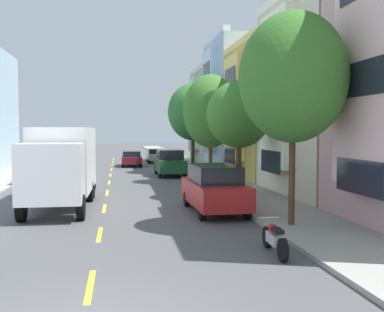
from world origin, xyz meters
TOP-DOWN VIEW (x-y plane):
  - ground_plane at (0.00, 30.00)m, footprint 160.00×160.00m
  - sidewalk_left at (-7.10, 28.00)m, footprint 3.20×120.00m
  - sidewalk_right at (7.10, 28.00)m, footprint 3.20×120.00m
  - lane_centerline_dashes at (0.00, 24.50)m, footprint 0.14×47.20m
  - townhouse_third_mustard at (15.01, 22.84)m, footprint 13.43×8.41m
  - townhouse_fourth_powder_blue at (15.13, 31.44)m, footprint 13.68×8.41m
  - townhouse_fifth_sage at (14.06, 40.05)m, footprint 11.54×8.41m
  - street_tree_nearest at (6.40, 6.87)m, footprint 3.63×3.63m
  - street_tree_second at (6.40, 13.87)m, footprint 3.13×3.13m
  - street_tree_third at (6.40, 20.87)m, footprint 3.49×3.49m
  - street_tree_farthest at (6.40, 27.87)m, footprint 3.92×3.92m
  - delivery_box_truck at (-1.80, 12.77)m, footprint 2.49×7.86m
  - parked_suv_silver at (-4.44, 44.60)m, footprint 1.97×4.81m
  - parked_hatchback_black at (-4.49, 22.18)m, footprint 1.79×4.02m
  - parked_sedan_champagne at (4.47, 40.23)m, footprint 1.81×4.50m
  - parked_suv_forest at (4.36, 25.93)m, footprint 1.98×4.81m
  - parked_suv_red at (4.48, 10.39)m, footprint 2.08×4.85m
  - moving_burgundy_sedan at (1.80, 35.49)m, footprint 1.80×4.50m
  - parked_motorcycle at (4.75, 3.84)m, footprint 0.62×2.05m

SIDE VIEW (x-z plane):
  - ground_plane at x=0.00m, z-range 0.00..0.00m
  - lane_centerline_dashes at x=0.00m, z-range 0.00..0.01m
  - sidewalk_left at x=-7.10m, z-range 0.00..0.14m
  - sidewalk_right at x=7.10m, z-range 0.00..0.14m
  - parked_motorcycle at x=4.75m, z-range -0.04..0.86m
  - parked_sedan_champagne at x=4.47m, z-range 0.03..1.46m
  - moving_burgundy_sedan at x=1.80m, z-range 0.03..1.46m
  - parked_hatchback_black at x=-4.49m, z-range 0.01..1.51m
  - parked_suv_silver at x=-4.44m, z-range 0.02..1.95m
  - parked_suv_forest at x=4.36m, z-range 0.02..1.95m
  - parked_suv_red at x=4.48m, z-range 0.02..1.95m
  - delivery_box_truck at x=-1.80m, z-range 0.22..3.68m
  - street_tree_second at x=6.40m, z-range 1.30..6.90m
  - townhouse_third_mustard at x=15.01m, z-range -0.20..9.24m
  - street_tree_third at x=6.40m, z-range 1.18..7.92m
  - townhouse_fifth_sage at x=14.06m, z-range -0.20..9.67m
  - street_tree_farthest at x=6.40m, z-range 1.34..8.24m
  - street_tree_nearest at x=6.40m, z-range 1.52..8.68m
  - townhouse_fourth_powder_blue at x=15.13m, z-range -0.20..11.28m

